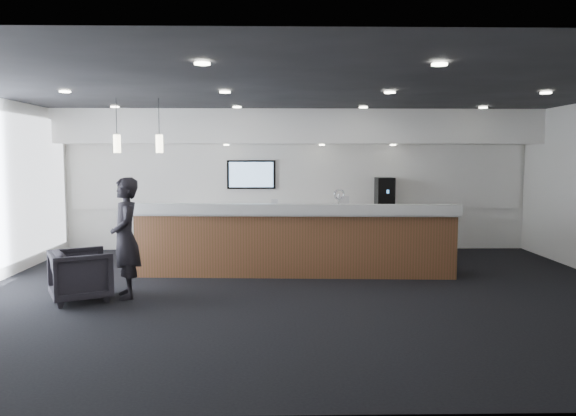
{
  "coord_description": "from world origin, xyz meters",
  "views": [
    {
      "loc": [
        -0.46,
        -8.26,
        2.04
      ],
      "look_at": [
        -0.26,
        1.3,
        1.16
      ],
      "focal_mm": 35.0,
      "sensor_mm": 36.0,
      "label": 1
    }
  ],
  "objects_px": {
    "service_counter": "(295,241)",
    "lounge_guest": "(125,238)",
    "armchair": "(81,275)",
    "coffee_machine": "(385,193)"
  },
  "relations": [
    {
      "from": "service_counter",
      "to": "lounge_guest",
      "type": "xyz_separation_m",
      "value": [
        -2.49,
        -1.55,
        0.3
      ]
    },
    {
      "from": "armchair",
      "to": "lounge_guest",
      "type": "distance_m",
      "value": 0.8
    },
    {
      "from": "service_counter",
      "to": "lounge_guest",
      "type": "bearing_deg",
      "value": -144.99
    },
    {
      "from": "service_counter",
      "to": "lounge_guest",
      "type": "relative_size",
      "value": 3.17
    },
    {
      "from": "lounge_guest",
      "to": "coffee_machine",
      "type": "bearing_deg",
      "value": 111.65
    },
    {
      "from": "service_counter",
      "to": "lounge_guest",
      "type": "distance_m",
      "value": 2.95
    },
    {
      "from": "coffee_machine",
      "to": "armchair",
      "type": "xyz_separation_m",
      "value": [
        -5.1,
        -4.07,
        -0.9
      ]
    },
    {
      "from": "coffee_machine",
      "to": "service_counter",
      "type": "bearing_deg",
      "value": -132.69
    },
    {
      "from": "lounge_guest",
      "to": "service_counter",
      "type": "bearing_deg",
      "value": 102.63
    },
    {
      "from": "lounge_guest",
      "to": "armchair",
      "type": "bearing_deg",
      "value": -93.58
    }
  ]
}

